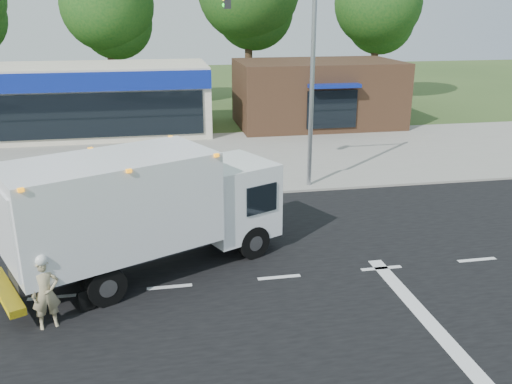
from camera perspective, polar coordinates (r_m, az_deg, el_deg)
ground at (r=15.17m, az=2.44°, el=-9.01°), size 120.00×120.00×0.00m
road_asphalt at (r=15.16m, az=2.44°, el=-8.99°), size 60.00×14.00×0.02m
sidewalk at (r=22.60m, az=-2.19°, el=0.69°), size 60.00×2.40×0.12m
parking_apron at (r=28.14m, az=-3.93°, el=4.19°), size 60.00×9.00×0.02m
lane_markings at (r=14.37m, az=9.03°, el=-10.85°), size 55.20×7.00×0.01m
ems_box_truck at (r=15.00m, az=-11.78°, el=-1.36°), size 8.11×5.53×3.47m
emergency_worker at (r=13.48m, az=-21.29°, el=-9.78°), size 0.74×0.60×1.86m
retail_strip_mall at (r=33.90m, az=-20.74°, el=8.99°), size 18.00×6.20×4.00m
brown_storefront at (r=34.92m, az=6.46°, el=10.30°), size 10.00×6.70×4.00m
traffic_signal_pole at (r=21.48m, az=4.28°, el=12.99°), size 3.51×0.25×8.00m
background_trees at (r=41.29m, az=-7.87°, el=19.02°), size 36.77×7.39×12.10m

